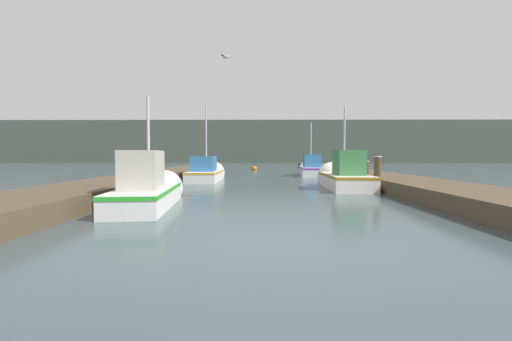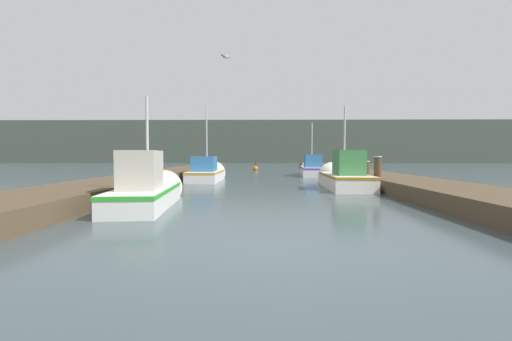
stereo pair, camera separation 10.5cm
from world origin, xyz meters
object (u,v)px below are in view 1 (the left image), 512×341
at_px(fishing_boat_2, 207,173).
at_px(seagull_lead, 226,57).
at_px(mooring_piling_2, 366,174).
at_px(mooring_piling_1, 377,174).
at_px(fishing_boat_1, 343,176).
at_px(mooring_piling_0, 312,164).
at_px(fishing_boat_3, 311,168).
at_px(fishing_boat_0, 150,189).
at_px(channel_buoy, 254,169).

height_order(fishing_boat_2, seagull_lead, seagull_lead).
bearing_deg(mooring_piling_2, mooring_piling_1, -93.45).
height_order(fishing_boat_1, mooring_piling_1, fishing_boat_1).
bearing_deg(mooring_piling_1, mooring_piling_0, 89.59).
bearing_deg(mooring_piling_1, mooring_piling_2, 86.55).
bearing_deg(mooring_piling_0, mooring_piling_2, -90.06).
height_order(fishing_boat_2, fishing_boat_3, fishing_boat_2).
height_order(fishing_boat_0, mooring_piling_1, fishing_boat_0).
xyz_separation_m(mooring_piling_0, channel_buoy, (-5.28, 1.41, -0.52)).
height_order(fishing_boat_0, mooring_piling_0, fishing_boat_0).
xyz_separation_m(mooring_piling_1, mooring_piling_2, (0.11, 1.81, -0.11)).
distance_m(fishing_boat_3, mooring_piling_2, 9.24).
bearing_deg(fishing_boat_3, fishing_boat_1, -85.39).
xyz_separation_m(fishing_boat_0, fishing_boat_2, (0.17, 9.68, -0.01)).
relative_size(mooring_piling_0, mooring_piling_2, 1.12).
distance_m(fishing_boat_3, mooring_piling_0, 6.86).
bearing_deg(fishing_boat_0, seagull_lead, 64.47).
xyz_separation_m(mooring_piling_2, seagull_lead, (-6.20, -0.72, 4.99)).
height_order(fishing_boat_1, fishing_boat_3, fishing_boat_3).
bearing_deg(fishing_boat_0, mooring_piling_0, 64.15).
bearing_deg(mooring_piling_2, mooring_piling_0, 89.94).
distance_m(mooring_piling_0, channel_buoy, 5.49).
bearing_deg(fishing_boat_1, fishing_boat_2, 150.19).
bearing_deg(seagull_lead, mooring_piling_2, 134.98).
bearing_deg(mooring_piling_0, fishing_boat_3, -99.33).
xyz_separation_m(mooring_piling_0, mooring_piling_2, (-0.02, -15.94, -0.07)).
xyz_separation_m(fishing_boat_3, mooring_piling_0, (1.11, 6.76, 0.17)).
bearing_deg(mooring_piling_0, fishing_boat_1, -93.78).
bearing_deg(seagull_lead, channel_buoy, -144.64).
height_order(fishing_boat_1, seagull_lead, seagull_lead).
distance_m(fishing_boat_2, seagull_lead, 7.26).
bearing_deg(fishing_boat_1, seagull_lead, -170.11).
relative_size(fishing_boat_1, channel_buoy, 5.17).
height_order(fishing_boat_3, mooring_piling_0, fishing_boat_3).
height_order(mooring_piling_1, seagull_lead, seagull_lead).
distance_m(fishing_boat_3, seagull_lead, 12.25).
xyz_separation_m(channel_buoy, seagull_lead, (-0.93, -18.08, 5.44)).
xyz_separation_m(fishing_boat_1, fishing_boat_2, (-6.74, 4.13, -0.05)).
height_order(fishing_boat_2, channel_buoy, fishing_boat_2).
bearing_deg(seagull_lead, fishing_boat_2, -123.73).
xyz_separation_m(fishing_boat_0, mooring_piling_0, (7.97, 21.47, 0.21)).
distance_m(fishing_boat_0, fishing_boat_1, 8.87).
distance_m(fishing_boat_0, mooring_piling_2, 9.69).
height_order(channel_buoy, seagull_lead, seagull_lead).
bearing_deg(fishing_boat_0, mooring_piling_2, 29.32).
distance_m(fishing_boat_0, mooring_piling_1, 8.68).
distance_m(mooring_piling_0, mooring_piling_1, 17.75).
distance_m(mooring_piling_2, channel_buoy, 18.15).
bearing_deg(channel_buoy, mooring_piling_2, -73.13).
bearing_deg(channel_buoy, seagull_lead, -92.95).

